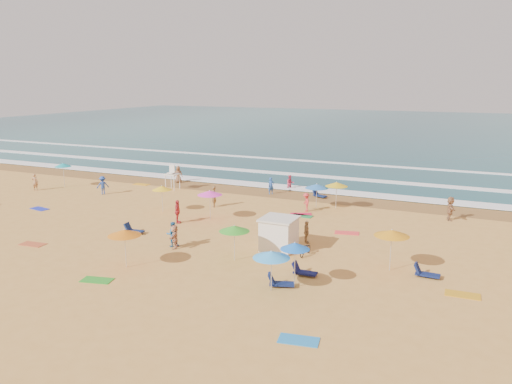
% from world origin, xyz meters
% --- Properties ---
extents(ground, '(220.00, 220.00, 0.00)m').
position_xyz_m(ground, '(0.00, 0.00, 0.00)').
color(ground, gold).
rests_on(ground, ground).
extents(ocean, '(220.00, 140.00, 0.18)m').
position_xyz_m(ocean, '(0.00, 84.00, 0.00)').
color(ocean, '#0C4756').
rests_on(ocean, ground).
extents(wet_sand, '(220.00, 220.00, 0.00)m').
position_xyz_m(wet_sand, '(0.00, 12.50, 0.01)').
color(wet_sand, olive).
rests_on(wet_sand, ground).
extents(surf_foam, '(200.00, 18.70, 0.05)m').
position_xyz_m(surf_foam, '(0.00, 21.32, 0.10)').
color(surf_foam, white).
rests_on(surf_foam, ground).
extents(cabana, '(2.00, 2.00, 2.00)m').
position_xyz_m(cabana, '(7.66, -2.74, 1.00)').
color(cabana, white).
rests_on(cabana, ground).
extents(cabana_roof, '(2.20, 2.20, 0.12)m').
position_xyz_m(cabana_roof, '(7.66, -2.74, 2.06)').
color(cabana_roof, silver).
rests_on(cabana_roof, cabana).
extents(bicycle, '(0.66, 1.55, 0.79)m').
position_xyz_m(bicycle, '(9.56, -3.04, 0.40)').
color(bicycle, black).
rests_on(bicycle, ground).
extents(lifeguard_stand, '(1.20, 1.20, 2.10)m').
position_xyz_m(lifeguard_stand, '(-8.72, 9.80, 1.05)').
color(lifeguard_stand, white).
rests_on(lifeguard_stand, ground).
extents(beach_umbrellas, '(60.96, 21.26, 0.74)m').
position_xyz_m(beach_umbrellas, '(2.74, -1.14, 2.11)').
color(beach_umbrellas, '#15A0AD').
rests_on(beach_umbrellas, ground).
extents(loungers, '(61.84, 28.32, 0.34)m').
position_xyz_m(loungers, '(3.63, -3.34, 0.17)').
color(loungers, '#0F134B').
rests_on(loungers, ground).
extents(towels, '(35.15, 24.54, 0.03)m').
position_xyz_m(towels, '(0.62, -2.68, 0.01)').
color(towels, red).
rests_on(towels, ground).
extents(beachgoers, '(46.50, 27.42, 2.11)m').
position_xyz_m(beachgoers, '(0.23, 4.16, 0.82)').
color(beachgoers, brown).
rests_on(beachgoers, ground).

